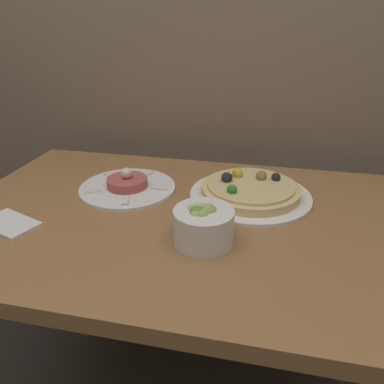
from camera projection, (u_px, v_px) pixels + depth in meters
dining_table at (188, 259)px, 0.91m from camera, size 1.10×0.69×0.75m
pizza_plate at (250, 191)px, 0.93m from camera, size 0.30×0.30×0.06m
tartare_plate at (127, 186)px, 0.97m from camera, size 0.25×0.25×0.06m
small_bowl at (203, 224)px, 0.74m from camera, size 0.12×0.12×0.08m
napkin at (9, 224)px, 0.81m from camera, size 0.14×0.11×0.01m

